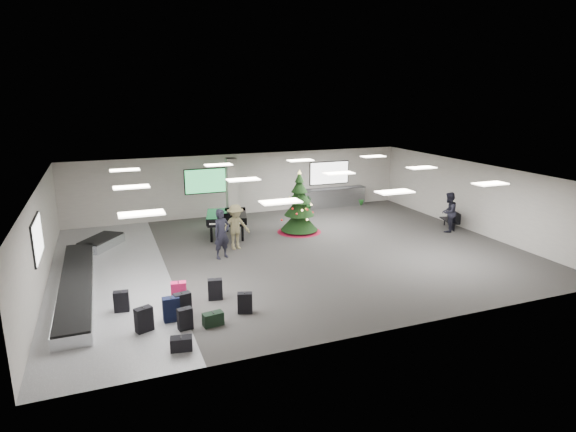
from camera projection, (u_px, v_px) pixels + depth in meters
name	position (u px, v px, depth m)	size (l,w,h in m)	color
ground	(293.00, 253.00, 19.45)	(18.00, 18.00, 0.00)	#312F2D
room_envelope	(278.00, 194.00, 19.33)	(18.02, 14.02, 3.21)	#ADA69E
baggage_carousel	(83.00, 275.00, 16.56)	(2.28, 9.71, 0.43)	silver
service_counter	(331.00, 197.00, 27.07)	(4.05, 0.65, 1.08)	silver
suitcase_0	(185.00, 319.00, 13.13)	(0.43, 0.28, 0.63)	black
suitcase_1	(183.00, 305.00, 13.83)	(0.52, 0.34, 0.76)	black
pink_suitcase	(179.00, 293.00, 14.65)	(0.49, 0.32, 0.75)	#DE1C56
suitcase_3	(215.00, 289.00, 15.02)	(0.48, 0.32, 0.69)	black
navy_suitcase	(171.00, 309.00, 13.60)	(0.47, 0.28, 0.73)	black
suitcase_5	(144.00, 319.00, 13.02)	(0.52, 0.40, 0.71)	black
green_duffel	(213.00, 319.00, 13.39)	(0.60, 0.36, 0.39)	black
suitcase_7	(245.00, 303.00, 14.11)	(0.48, 0.35, 0.65)	black
suitcase_8	(121.00, 301.00, 14.20)	(0.46, 0.30, 0.65)	black
black_duffel	(181.00, 344.00, 12.09)	(0.59, 0.39, 0.37)	black
christmas_tree	(299.00, 211.00, 22.14)	(2.05, 2.05, 2.92)	maroon
grand_piano	(227.00, 217.00, 21.39)	(2.18, 2.56, 1.27)	black
bench	(451.00, 218.00, 22.88)	(0.80, 1.41, 0.85)	black
traveler_a	(222.00, 234.00, 18.63)	(0.72, 0.47, 1.96)	black
traveler_b	(236.00, 227.00, 19.73)	(1.22, 0.70, 1.88)	#847951
traveler_bench	(449.00, 212.00, 22.19)	(0.91, 0.71, 1.86)	black
potted_plant_left	(309.00, 204.00, 26.10)	(0.43, 0.35, 0.78)	#15441A
potted_plant_right	(360.00, 198.00, 27.59)	(0.47, 0.47, 0.83)	#15441A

